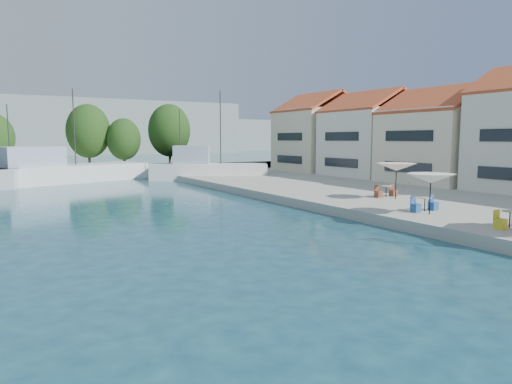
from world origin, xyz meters
TOP-DOWN VIEW (x-y plane):
  - quay_right at (22.00, 30.00)m, footprint 32.00×92.00m
  - quay_far at (-8.00, 67.00)m, footprint 90.00×16.00m
  - hill_east at (40.00, 180.00)m, footprint 140.00×40.00m
  - building_04 at (24.00, 33.00)m, footprint 9.00×8.80m
  - building_05 at (24.00, 42.00)m, footprint 8.40×8.80m
  - building_06 at (24.00, 51.00)m, footprint 9.00×8.80m
  - trawler_03 at (-5.78, 56.61)m, footprint 19.43×10.90m
  - trawler_04 at (9.36, 52.24)m, footprint 12.84×9.03m
  - tree_06 at (0.30, 71.06)m, footprint 5.84×5.84m
  - tree_07 at (4.50, 68.92)m, footprint 4.56×4.56m
  - tree_08 at (11.10, 69.08)m, footprint 6.03×6.03m
  - umbrella_white at (8.40, 21.42)m, footprint 2.49×2.49m
  - umbrella_cream at (11.60, 26.72)m, footprint 2.62×2.62m
  - cafe_table_01 at (8.53, 17.21)m, footprint 1.82×0.70m
  - cafe_table_02 at (9.08, 22.28)m, footprint 1.82×0.70m
  - cafe_table_03 at (11.91, 27.85)m, footprint 1.82×0.70m

SIDE VIEW (x-z plane):
  - quay_right at x=22.00m, z-range 0.00..0.60m
  - quay_far at x=-8.00m, z-range 0.00..0.60m
  - cafe_table_01 at x=8.53m, z-range 0.51..1.27m
  - cafe_table_02 at x=9.08m, z-range 0.51..1.27m
  - cafe_table_03 at x=11.91m, z-range 0.51..1.27m
  - trawler_03 at x=-5.78m, z-range -4.03..6.17m
  - trawler_04 at x=9.36m, z-range -4.03..6.17m
  - umbrella_white at x=8.40m, z-range 1.42..3.57m
  - umbrella_cream at x=11.60m, z-range 1.53..3.89m
  - tree_07 at x=4.50m, z-range 1.12..7.87m
  - building_04 at x=24.00m, z-range 0.42..9.62m
  - building_05 at x=24.00m, z-range 0.41..10.11m
  - building_06 at x=24.00m, z-range 0.40..10.60m
  - tree_06 at x=0.30m, z-range 1.27..9.90m
  - tree_08 at x=11.10m, z-range 1.29..10.22m
  - hill_east at x=40.00m, z-range 0.00..12.00m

